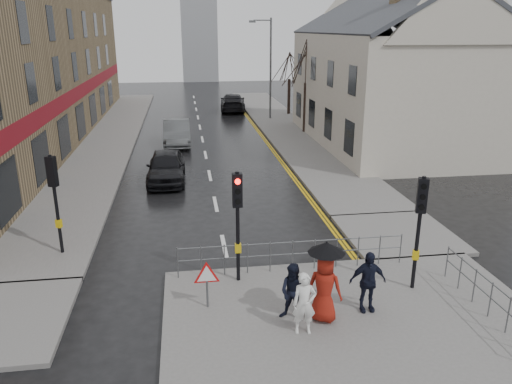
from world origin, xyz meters
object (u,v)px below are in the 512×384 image
object	(u,v)px
pedestrian_d	(368,281)
car_parked	(166,166)
pedestrian_a	(304,304)
pedestrian_with_umbrella	(325,280)
car_mid	(177,133)
pedestrian_b	(294,293)

from	to	relation	value
pedestrian_d	car_parked	xyz separation A→B (m)	(-5.62, 13.24, -0.21)
pedestrian_a	pedestrian_d	bearing A→B (deg)	27.18
pedestrian_with_umbrella	pedestrian_a	bearing A→B (deg)	-143.37
car_parked	car_mid	world-z (taller)	car_mid
pedestrian_with_umbrella	car_mid	world-z (taller)	pedestrian_with_umbrella
pedestrian_b	pedestrian_with_umbrella	xyz separation A→B (m)	(0.77, -0.11, 0.37)
car_mid	pedestrian_with_umbrella	bearing A→B (deg)	-80.68
pedestrian_a	car_mid	size ratio (longest dim) A/B	0.33
pedestrian_b	pedestrian_d	size ratio (longest dim) A/B	0.93
car_parked	car_mid	distance (m)	8.31
car_parked	pedestrian_d	bearing A→B (deg)	-66.08
pedestrian_b	car_parked	xyz separation A→B (m)	(-3.58, 13.42, -0.15)
pedestrian_a	pedestrian_d	world-z (taller)	pedestrian_d
car_parked	car_mid	size ratio (longest dim) A/B	0.94
pedestrian_a	car_parked	size ratio (longest dim) A/B	0.35
pedestrian_a	pedestrian_b	distance (m)	0.60
pedestrian_a	car_parked	bearing A→B (deg)	109.98
pedestrian_with_umbrella	pedestrian_d	size ratio (longest dim) A/B	1.29
pedestrian_a	car_parked	xyz separation A→B (m)	(-3.71, 14.01, -0.17)
pedestrian_with_umbrella	pedestrian_d	bearing A→B (deg)	13.01
pedestrian_b	car_parked	bearing A→B (deg)	134.19
pedestrian_a	pedestrian_with_umbrella	bearing A→B (deg)	41.78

